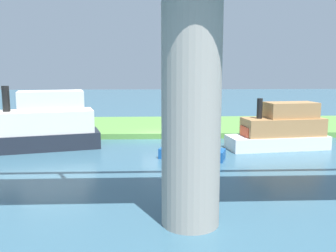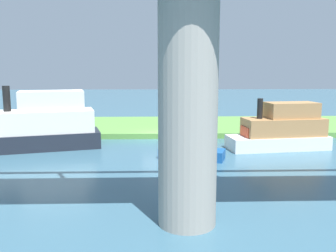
{
  "view_description": "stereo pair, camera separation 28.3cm",
  "coord_description": "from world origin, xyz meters",
  "views": [
    {
      "loc": [
        0.29,
        33.26,
        6.47
      ],
      "look_at": [
        -0.91,
        5.0,
        2.0
      ],
      "focal_mm": 39.33,
      "sensor_mm": 36.0,
      "label": 1
    },
    {
      "loc": [
        0.01,
        33.27,
        6.47
      ],
      "look_at": [
        -0.91,
        5.0,
        2.0
      ],
      "focal_mm": 39.33,
      "sensor_mm": 36.0,
      "label": 2
    }
  ],
  "objects": [
    {
      "name": "person_on_bank",
      "position": [
        -1.88,
        -1.09,
        1.2
      ],
      "size": [
        0.47,
        0.47,
        1.39
      ],
      "color": "#2D334C",
      "rests_on": "grassy_bank"
    },
    {
      "name": "skiff_small",
      "position": [
        -10.07,
        4.4,
        1.52
      ],
      "size": [
        8.32,
        3.71,
        4.11
      ],
      "color": "white",
      "rests_on": "ground"
    },
    {
      "name": "grassy_bank",
      "position": [
        0.0,
        -6.0,
        0.25
      ],
      "size": [
        80.0,
        12.0,
        0.5
      ],
      "primitive_type": "cube",
      "color": "#5B9342",
      "rests_on": "ground"
    },
    {
      "name": "bridge_pylon",
      "position": [
        -1.27,
        18.64,
        4.89
      ],
      "size": [
        2.4,
        2.4,
        9.78
      ],
      "primitive_type": "cylinder",
      "color": "#9E998E",
      "rests_on": "ground"
    },
    {
      "name": "motorboat_red",
      "position": [
        9.37,
        3.69,
        1.89
      ],
      "size": [
        10.52,
        5.82,
        5.11
      ],
      "color": "#1E232D",
      "rests_on": "ground"
    },
    {
      "name": "riverboat_paddlewheel",
      "position": [
        -2.99,
        1.6,
        0.51
      ],
      "size": [
        4.39,
        1.79,
        1.43
      ],
      "color": "gold",
      "rests_on": "ground"
    },
    {
      "name": "motorboat_white",
      "position": [
        -2.4,
        7.42,
        0.55
      ],
      "size": [
        4.91,
        3.04,
        1.54
      ],
      "color": "#195199",
      "rests_on": "ground"
    },
    {
      "name": "ground_plane",
      "position": [
        0.0,
        0.0,
        0.0
      ],
      "size": [
        160.0,
        160.0,
        0.0
      ],
      "primitive_type": "plane",
      "color": "#386075"
    },
    {
      "name": "mooring_post",
      "position": [
        9.26,
        -0.96,
        0.97
      ],
      "size": [
        0.2,
        0.2,
        0.94
      ],
      "primitive_type": "cylinder",
      "color": "brown",
      "rests_on": "grassy_bank"
    }
  ]
}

